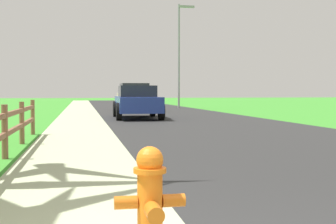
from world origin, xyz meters
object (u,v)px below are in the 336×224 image
at_px(fire_hydrant, 150,201).
at_px(parked_car_beige, 134,97).
at_px(street_lamp, 180,48).
at_px(parked_suv_blue, 137,102).

distance_m(fire_hydrant, parked_car_beige, 24.65).
bearing_deg(fire_hydrant, street_lamp, 77.39).
distance_m(parked_suv_blue, parked_car_beige, 7.51).
bearing_deg(parked_car_beige, fire_hydrant, -96.22).
relative_size(fire_hydrant, parked_suv_blue, 0.17).
bearing_deg(parked_suv_blue, parked_car_beige, 84.44).
bearing_deg(parked_suv_blue, street_lamp, 68.87).
xyz_separation_m(fire_hydrant, parked_suv_blue, (1.94, 17.03, 0.33)).
height_order(parked_car_beige, street_lamp, street_lamp).
height_order(fire_hydrant, parked_suv_blue, parked_suv_blue).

